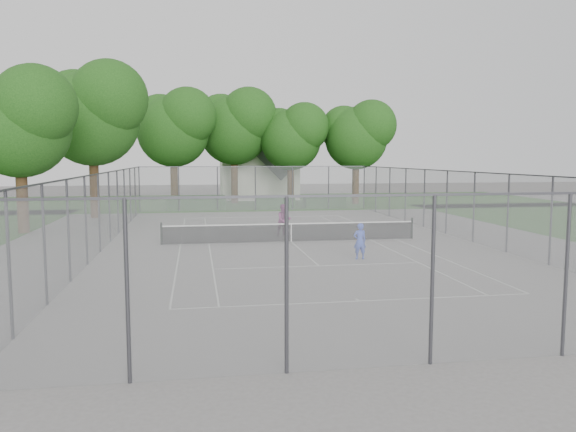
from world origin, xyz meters
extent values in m
plane|color=slate|center=(0.00, 0.00, 0.00)|extent=(120.00, 120.00, 0.00)
cube|color=#214E16|center=(0.00, 26.00, 0.00)|extent=(60.00, 20.00, 0.00)
cube|color=beige|center=(0.00, -11.88, 0.01)|extent=(10.97, 0.06, 0.01)
cube|color=beige|center=(0.00, 11.88, 0.01)|extent=(10.97, 0.06, 0.01)
cube|color=beige|center=(-5.49, 0.00, 0.01)|extent=(0.06, 23.77, 0.01)
cube|color=beige|center=(5.49, 0.00, 0.01)|extent=(0.06, 23.77, 0.01)
cube|color=beige|center=(-4.12, 0.00, 0.01)|extent=(0.06, 23.77, 0.01)
cube|color=beige|center=(4.12, 0.00, 0.01)|extent=(0.06, 23.77, 0.01)
cube|color=beige|center=(0.00, -6.40, 0.01)|extent=(8.23, 0.06, 0.01)
cube|color=beige|center=(0.00, 6.40, 0.01)|extent=(8.23, 0.06, 0.01)
cube|color=beige|center=(0.00, 0.00, 0.01)|extent=(0.06, 12.80, 0.01)
cube|color=beige|center=(0.00, -11.73, 0.01)|extent=(0.06, 0.30, 0.01)
cube|color=beige|center=(0.00, 11.73, 0.01)|extent=(0.06, 0.30, 0.01)
cylinder|color=black|center=(-6.39, 0.00, 0.55)|extent=(0.10, 0.10, 1.10)
cylinder|color=black|center=(6.39, 0.00, 0.55)|extent=(0.10, 0.10, 1.10)
cube|color=black|center=(0.00, 0.00, 0.45)|extent=(12.67, 0.01, 0.86)
cube|color=white|center=(0.00, 0.00, 0.91)|extent=(12.77, 0.03, 0.06)
cube|color=white|center=(0.00, 0.00, 0.44)|extent=(0.05, 0.02, 0.88)
cylinder|color=#38383D|center=(-9.00, 17.00, 1.75)|extent=(0.08, 0.08, 3.50)
cylinder|color=#38383D|center=(9.00, 17.00, 1.75)|extent=(0.08, 0.08, 3.50)
cube|color=slate|center=(0.00, -17.00, 1.75)|extent=(18.00, 0.02, 3.50)
cube|color=slate|center=(0.00, 17.00, 1.75)|extent=(18.00, 0.02, 3.50)
cube|color=slate|center=(-9.00, 0.00, 1.75)|extent=(0.02, 34.00, 3.50)
cube|color=slate|center=(9.00, 0.00, 1.75)|extent=(0.02, 34.00, 3.50)
cube|color=#38383D|center=(0.00, -17.00, 3.50)|extent=(18.00, 0.05, 0.05)
cube|color=#38383D|center=(0.00, 17.00, 3.50)|extent=(18.00, 0.05, 0.05)
cube|color=#38383D|center=(-9.00, 0.00, 3.50)|extent=(0.05, 34.00, 0.05)
cube|color=#38383D|center=(9.00, 0.00, 3.50)|extent=(0.05, 34.00, 0.05)
cylinder|color=#372314|center=(-6.52, 21.83, 2.15)|extent=(0.63, 0.63, 4.30)
sphere|color=#163E11|center=(-6.52, 21.83, 6.44)|extent=(6.12, 6.12, 6.12)
sphere|color=#163E11|center=(-5.30, 20.92, 7.67)|extent=(4.89, 4.89, 4.89)
sphere|color=#163E11|center=(-7.60, 22.60, 7.36)|extent=(4.59, 4.59, 4.59)
cylinder|color=#372314|center=(-1.15, 24.42, 2.24)|extent=(0.64, 0.64, 4.48)
sphere|color=#163E11|center=(-1.15, 24.42, 6.71)|extent=(6.37, 6.37, 6.37)
sphere|color=#163E11|center=(0.12, 23.47, 7.98)|extent=(5.09, 5.09, 5.09)
sphere|color=#163E11|center=(-2.27, 25.22, 7.66)|extent=(4.78, 4.78, 4.78)
cylinder|color=#372314|center=(3.84, 22.81, 1.94)|extent=(0.61, 0.61, 3.87)
sphere|color=#163E11|center=(3.84, 22.81, 5.80)|extent=(5.51, 5.51, 5.51)
sphere|color=#163E11|center=(4.94, 21.98, 6.90)|extent=(4.41, 4.41, 4.41)
sphere|color=#163E11|center=(2.87, 23.49, 6.63)|extent=(4.13, 4.13, 4.13)
cylinder|color=#372314|center=(9.68, 21.84, 1.98)|extent=(0.62, 0.62, 3.97)
sphere|color=#163E11|center=(9.68, 21.84, 5.94)|extent=(5.64, 5.64, 5.64)
sphere|color=#163E11|center=(10.81, 21.00, 7.07)|extent=(4.51, 4.51, 4.51)
sphere|color=#163E11|center=(8.70, 22.55, 6.79)|extent=(4.23, 4.23, 4.23)
cylinder|color=#372314|center=(-11.71, 13.41, 2.30)|extent=(0.64, 0.64, 4.60)
sphere|color=#163E11|center=(-11.71, 13.41, 6.89)|extent=(6.55, 6.55, 6.55)
sphere|color=#163E11|center=(-10.40, 12.43, 8.20)|extent=(5.24, 5.24, 5.24)
sphere|color=#163E11|center=(-12.85, 14.23, 7.88)|extent=(4.91, 4.91, 4.91)
cylinder|color=#372314|center=(-14.31, 5.79, 1.97)|extent=(0.61, 0.61, 3.93)
sphere|color=#163E11|center=(-14.31, 5.79, 5.89)|extent=(5.59, 5.59, 5.59)
sphere|color=#163E11|center=(-13.19, 4.95, 7.01)|extent=(4.47, 4.47, 4.47)
sphere|color=#163E11|center=(-15.29, 6.49, 6.73)|extent=(4.19, 4.19, 4.19)
cube|color=#184115|center=(-4.65, 17.94, 0.57)|extent=(4.60, 1.38, 1.15)
cube|color=#184115|center=(1.86, 18.90, 0.51)|extent=(3.26, 0.93, 1.02)
cube|color=#184115|center=(6.03, 18.52, 0.52)|extent=(3.44, 1.26, 1.03)
cube|color=beige|center=(1.64, 29.40, 2.85)|extent=(7.59, 5.69, 5.69)
cube|color=#56555B|center=(1.64, 29.40, 5.69)|extent=(7.51, 5.88, 7.51)
imported|color=blue|center=(2.01, -5.21, 0.76)|extent=(0.56, 0.38, 1.51)
imported|color=#7B2964|center=(-0.04, 2.15, 0.86)|extent=(0.99, 0.86, 1.72)
camera|label=1|loc=(-4.71, -27.55, 4.25)|focal=35.00mm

